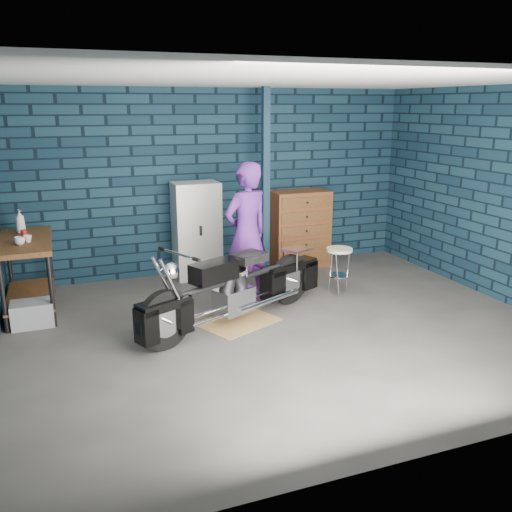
{
  "coord_description": "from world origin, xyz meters",
  "views": [
    {
      "loc": [
        -2.29,
        -5.24,
        2.46
      ],
      "look_at": [
        -0.21,
        0.3,
        0.8
      ],
      "focal_mm": 38.0,
      "sensor_mm": 36.0,
      "label": 1
    }
  ],
  "objects": [
    {
      "name": "person",
      "position": [
        -0.08,
        0.99,
        0.9
      ],
      "size": [
        0.76,
        0.62,
        1.8
      ],
      "primitive_type": "imported",
      "rotation": [
        0.0,
        0.0,
        3.47
      ],
      "color": "#52207A",
      "rests_on": "ground"
    },
    {
      "name": "locker",
      "position": [
        -0.41,
        2.23,
        0.7
      ],
      "size": [
        0.65,
        0.47,
        1.4
      ],
      "primitive_type": "cube",
      "color": "silver",
      "rests_on": "ground"
    },
    {
      "name": "tool_chest",
      "position": [
        1.24,
        2.23,
        0.59
      ],
      "size": [
        0.89,
        0.49,
        1.19
      ],
      "primitive_type": "cube",
      "color": "brown",
      "rests_on": "ground"
    },
    {
      "name": "drip_mat",
      "position": [
        -0.42,
        0.37,
        0.0
      ],
      "size": [
        1.06,
        0.95,
        0.01
      ],
      "primitive_type": "cube",
      "rotation": [
        0.0,
        0.0,
        0.42
      ],
      "color": "olive",
      "rests_on": "ground"
    },
    {
      "name": "bottle",
      "position": [
        -2.73,
        1.99,
        1.06
      ],
      "size": [
        0.15,
        0.15,
        0.29
      ],
      "primitive_type": "imported",
      "rotation": [
        0.0,
        0.0,
        0.43
      ],
      "color": "gray",
      "rests_on": "workbench"
    },
    {
      "name": "cup_b",
      "position": [
        -2.63,
        1.43,
        0.95
      ],
      "size": [
        0.09,
        0.09,
        0.08
      ],
      "primitive_type": "imported",
      "rotation": [
        0.0,
        0.0,
        0.05
      ],
      "color": "#BCB38E",
      "rests_on": "workbench"
    },
    {
      "name": "support_post",
      "position": [
        0.55,
        1.95,
        1.35
      ],
      "size": [
        0.1,
        0.1,
        2.7
      ],
      "primitive_type": "cube",
      "color": "#12293A",
      "rests_on": "ground"
    },
    {
      "name": "cup_a",
      "position": [
        -2.72,
        1.33,
        0.96
      ],
      "size": [
        0.14,
        0.14,
        0.09
      ],
      "primitive_type": "imported",
      "rotation": [
        0.0,
        0.0,
        -0.2
      ],
      "color": "#BCB38E",
      "rests_on": "workbench"
    },
    {
      "name": "room_walls",
      "position": [
        0.0,
        0.55,
        1.9
      ],
      "size": [
        6.02,
        5.01,
        2.71
      ],
      "color": "#0E212F",
      "rests_on": "ground"
    },
    {
      "name": "shop_stool",
      "position": [
        1.17,
        0.84,
        0.32
      ],
      "size": [
        0.38,
        0.38,
        0.63
      ],
      "primitive_type": null,
      "rotation": [
        0.0,
        0.0,
        -0.09
      ],
      "color": "#BCB38E",
      "rests_on": "ground"
    },
    {
      "name": "mug_red",
      "position": [
        -2.68,
        1.69,
        0.96
      ],
      "size": [
        0.08,
        0.08,
        0.1
      ],
      "primitive_type": "cylinder",
      "rotation": [
        0.0,
        0.0,
        0.14
      ],
      "color": "#A01516",
      "rests_on": "workbench"
    },
    {
      "name": "workbench",
      "position": [
        -2.68,
        1.6,
        0.46
      ],
      "size": [
        0.6,
        1.4,
        0.91
      ],
      "primitive_type": "cube",
      "color": "brown",
      "rests_on": "ground"
    },
    {
      "name": "motorcycle",
      "position": [
        -0.42,
        0.37,
        0.5
      ],
      "size": [
        2.33,
        1.49,
        1.0
      ],
      "primitive_type": null,
      "rotation": [
        0.0,
        0.0,
        0.42
      ],
      "color": "black",
      "rests_on": "ground"
    },
    {
      "name": "storage_bin",
      "position": [
        -2.66,
        1.1,
        0.14
      ],
      "size": [
        0.46,
        0.33,
        0.29
      ],
      "primitive_type": "cube",
      "color": "gray",
      "rests_on": "ground"
    },
    {
      "name": "ground",
      "position": [
        0.0,
        0.0,
        0.0
      ],
      "size": [
        6.0,
        6.0,
        0.0
      ],
      "primitive_type": "plane",
      "color": "#504E4B",
      "rests_on": "ground"
    }
  ]
}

